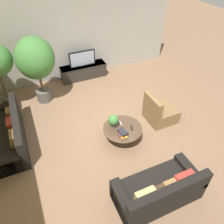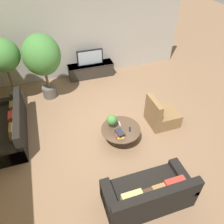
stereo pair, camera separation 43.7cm
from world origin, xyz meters
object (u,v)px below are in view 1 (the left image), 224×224
object	(u,v)px
television	(82,59)
couch_near_entry	(159,191)
couch_by_wall	(8,135)
potted_plant_tabletop	(113,120)
media_console	(83,71)
coffee_table	(123,132)
armchair_wicker	(159,112)
potted_palm_corner	(35,60)

from	to	relation	value
television	couch_near_entry	world-z (taller)	television
couch_by_wall	potted_plant_tabletop	size ratio (longest dim) A/B	6.04
media_console	coffee_table	xyz separation A→B (m)	(-0.06, -3.43, 0.03)
media_console	couch_by_wall	world-z (taller)	couch_by_wall
armchair_wicker	potted_palm_corner	size ratio (longest dim) A/B	0.41
media_console	coffee_table	bearing A→B (deg)	-91.06
media_console	potted_plant_tabletop	size ratio (longest dim) A/B	4.74
media_console	couch_by_wall	xyz separation A→B (m)	(-2.77, -2.35, 0.03)
potted_palm_corner	potted_plant_tabletop	xyz separation A→B (m)	(1.35, -2.44, -0.80)
couch_by_wall	potted_palm_corner	size ratio (longest dim) A/B	1.02
media_console	armchair_wicker	distance (m)	3.39
couch_near_entry	armchair_wicker	size ratio (longest dim) A/B	2.02
armchair_wicker	couch_near_entry	bearing A→B (deg)	146.25
television	potted_plant_tabletop	bearing A→B (deg)	-94.44
television	armchair_wicker	size ratio (longest dim) A/B	1.09
coffee_table	couch_by_wall	bearing A→B (deg)	158.21
coffee_table	couch_near_entry	bearing A→B (deg)	-92.12
coffee_table	potted_plant_tabletop	xyz separation A→B (m)	(-0.19, 0.16, 0.33)
media_console	television	bearing A→B (deg)	-90.00
media_console	couch_near_entry	distance (m)	5.22
television	potted_palm_corner	bearing A→B (deg)	-152.62
couch_by_wall	couch_near_entry	distance (m)	3.90
coffee_table	potted_palm_corner	size ratio (longest dim) A/B	0.48
armchair_wicker	potted_plant_tabletop	xyz separation A→B (m)	(-1.51, -0.13, 0.35)
couch_by_wall	armchair_wicker	xyz separation A→B (m)	(4.02, -0.80, -0.01)
couch_by_wall	potted_palm_corner	xyz separation A→B (m)	(1.16, 1.52, 1.13)
couch_near_entry	potted_plant_tabletop	bearing A→B (deg)	-86.34
coffee_table	couch_by_wall	size ratio (longest dim) A/B	0.47
television	potted_plant_tabletop	size ratio (longest dim) A/B	2.64
potted_palm_corner	armchair_wicker	bearing A→B (deg)	-38.93
potted_palm_corner	couch_near_entry	bearing A→B (deg)	-71.36
television	media_console	bearing A→B (deg)	90.00
media_console	couch_by_wall	distance (m)	3.63
coffee_table	armchair_wicker	size ratio (longest dim) A/B	1.17
television	coffee_table	bearing A→B (deg)	-91.06
armchair_wicker	potted_palm_corner	distance (m)	3.85
potted_plant_tabletop	couch_near_entry	bearing A→B (deg)	-86.34
coffee_table	armchair_wicker	world-z (taller)	armchair_wicker
couch_by_wall	coffee_table	bearing A→B (deg)	68.21
coffee_table	couch_by_wall	xyz separation A→B (m)	(-2.71, 1.08, -0.00)
couch_by_wall	potted_plant_tabletop	xyz separation A→B (m)	(2.52, -0.93, 0.33)
armchair_wicker	television	bearing A→B (deg)	21.74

